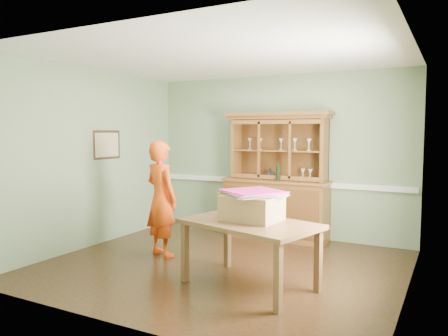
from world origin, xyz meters
The scene contains 14 objects.
floor centered at (0.00, 0.00, 0.00)m, with size 4.50×4.50×0.00m, color #402714.
ceiling centered at (0.00, 0.00, 2.70)m, with size 4.50×4.50×0.00m, color white.
wall_back centered at (0.00, 2.00, 1.35)m, with size 4.50×4.50×0.00m, color gray.
wall_left centered at (-2.25, 0.00, 1.35)m, with size 4.00×4.00×0.00m, color gray.
wall_right centered at (2.25, 0.00, 1.35)m, with size 4.00×4.00×0.00m, color gray.
wall_front centered at (0.00, -2.00, 1.35)m, with size 4.50×4.50×0.00m, color gray.
chair_rail centered at (0.00, 1.98, 0.90)m, with size 4.41×0.05×0.08m, color white.
framed_map centered at (-2.23, 0.30, 1.55)m, with size 0.03×0.60×0.46m.
window_panel centered at (2.23, -0.30, 1.50)m, with size 0.03×0.96×1.36m.
china_hutch centered at (0.08, 1.77, 0.73)m, with size 1.76×0.58×2.07m.
dining_table centered at (0.65, -0.54, 0.66)m, with size 1.68×1.25×0.75m.
cardboard_box centered at (0.64, -0.46, 0.89)m, with size 0.62×0.49×0.29m, color #A58355.
kite_stack centered at (0.65, -0.45, 1.06)m, with size 0.83×0.83×0.05m.
person centered at (-0.98, 0.02, 0.82)m, with size 0.60×0.39×1.63m, color #FF4E10.
Camera 1 is at (2.67, -4.94, 1.76)m, focal length 35.00 mm.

